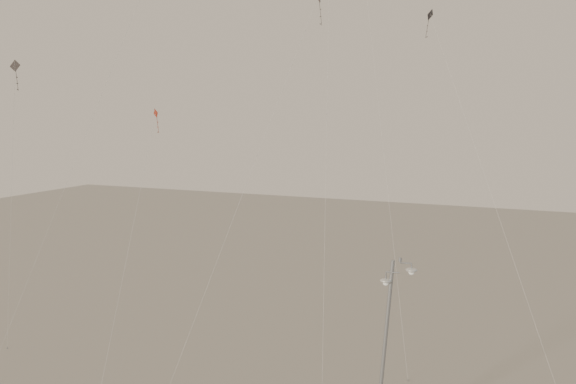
% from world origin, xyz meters
% --- Properties ---
extents(street_lamp, '(1.78, 0.73, 9.27)m').
position_xyz_m(street_lamp, '(6.15, 3.58, 4.94)').
color(street_lamp, '#999DA2').
rests_on(street_lamp, ground).
extents(kite_1, '(5.51, 9.93, 22.70)m').
position_xyz_m(kite_1, '(-0.98, 8.74, 17.26)').
color(kite_1, '#332C2A').
rests_on(kite_1, ground).
extents(kite_3, '(5.23, 13.22, 15.95)m').
position_xyz_m(kite_3, '(-9.49, 6.79, 11.34)').
color(kite_3, maroon).
rests_on(kite_3, ground).
extents(kite_4, '(8.75, 8.05, 21.61)m').
position_xyz_m(kite_4, '(8.34, 11.47, 15.58)').
color(kite_4, '#332C2A').
rests_on(kite_4, ground).
extents(kite_6, '(3.87, 1.16, 18.73)m').
position_xyz_m(kite_6, '(-17.16, 4.58, 14.03)').
color(kite_6, '#332C2A').
rests_on(kite_6, ground).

